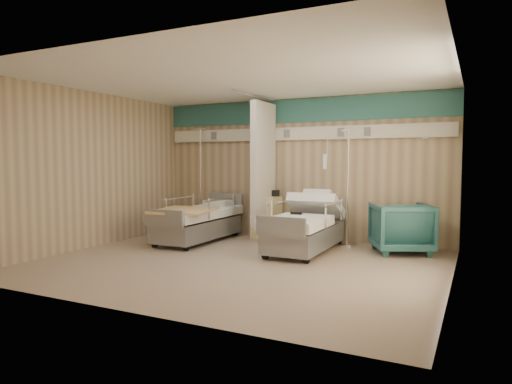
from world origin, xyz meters
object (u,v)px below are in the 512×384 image
bed_right (305,233)px  visitor_armchair (401,228)px  bedside_cabinet (266,217)px  iv_stand_left (201,212)px  bed_left (198,225)px  iv_stand_right (347,222)px

bed_right → visitor_armchair: visitor_armchair is taller
bedside_cabinet → bed_right: bearing=-38.0°
visitor_armchair → iv_stand_left: iv_stand_left is taller
bed_right → visitor_armchair: bearing=21.7°
bed_left → iv_stand_right: size_ratio=1.01×
bed_right → iv_stand_right: bearing=61.1°
visitor_armchair → bed_left: bearing=-15.9°
bed_left → iv_stand_left: (-0.50, 0.88, 0.15)m
iv_stand_left → bedside_cabinet: bearing=0.9°
iv_stand_right → iv_stand_left: bearing=-179.5°
bed_right → bedside_cabinet: size_ratio=2.54×
bed_left → iv_stand_left: size_ratio=0.96×
iv_stand_left → bed_right: bearing=-18.0°
bed_left → iv_stand_left: iv_stand_left is taller
bed_right → visitor_armchair: size_ratio=2.29×
bed_right → iv_stand_left: size_ratio=0.96×
visitor_armchair → iv_stand_right: (-1.01, 0.30, 0.01)m
bed_left → bedside_cabinet: bedside_cabinet is taller
bedside_cabinet → iv_stand_left: size_ratio=0.38×
visitor_armchair → bedside_cabinet: bearing=-31.6°
bed_right → iv_stand_right: iv_stand_right is taller
bedside_cabinet → iv_stand_left: (-1.55, -0.02, 0.04)m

